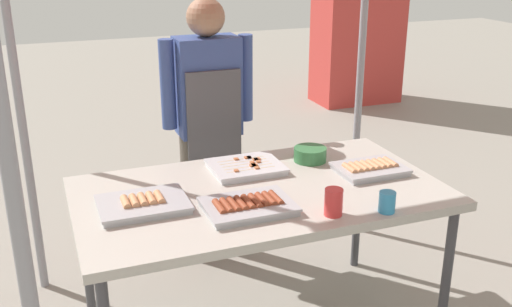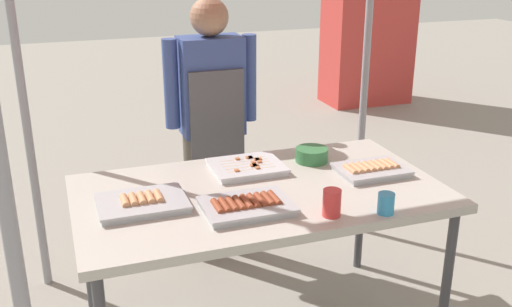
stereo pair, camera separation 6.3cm
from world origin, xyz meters
name	(u,v)px [view 1 (the left image)]	position (x,y,z in m)	size (l,w,h in m)	color
stall_table	(260,200)	(0.00, 0.00, 0.70)	(1.60, 0.90, 0.75)	#B7B2A8
tray_grilled_sausages	(370,169)	(0.55, 0.00, 0.77)	(0.31, 0.24, 0.05)	#ADADB2
tray_meat_skewers	(246,167)	(0.02, 0.23, 0.77)	(0.33, 0.28, 0.04)	silver
tray_pork_links	(248,206)	(-0.12, -0.18, 0.77)	(0.36, 0.26, 0.05)	#ADADB2
tray_spring_rolls	(143,204)	(-0.52, -0.01, 0.77)	(0.36, 0.27, 0.05)	#ADADB2
condiment_bowl	(310,154)	(0.36, 0.24, 0.78)	(0.16, 0.16, 0.07)	#33723F
drink_cup_near_edge	(334,202)	(0.18, -0.34, 0.81)	(0.07, 0.07, 0.11)	red
drink_cup_by_wok	(387,202)	(0.39, -0.39, 0.79)	(0.07, 0.07, 0.09)	#338CBF
vendor_woman	(209,112)	(0.01, 0.82, 0.88)	(0.52, 0.22, 1.50)	#595147
neighbor_stall_left	(359,11)	(2.57, 3.60, 1.02)	(0.93, 0.56, 2.03)	#BF3833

